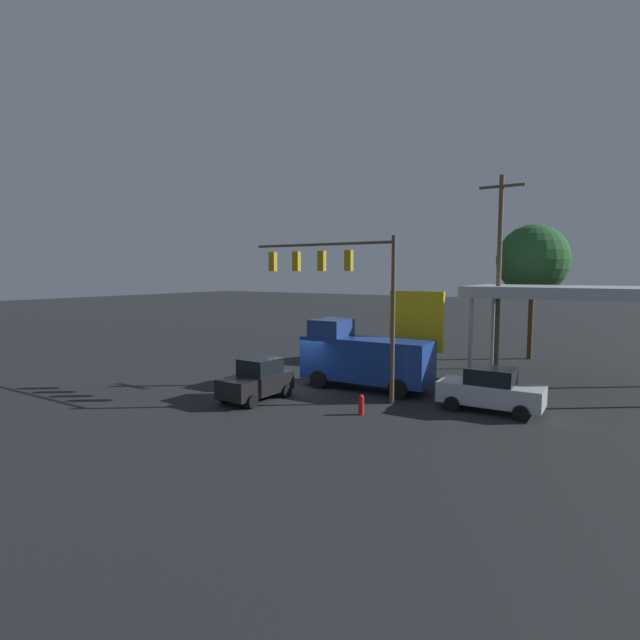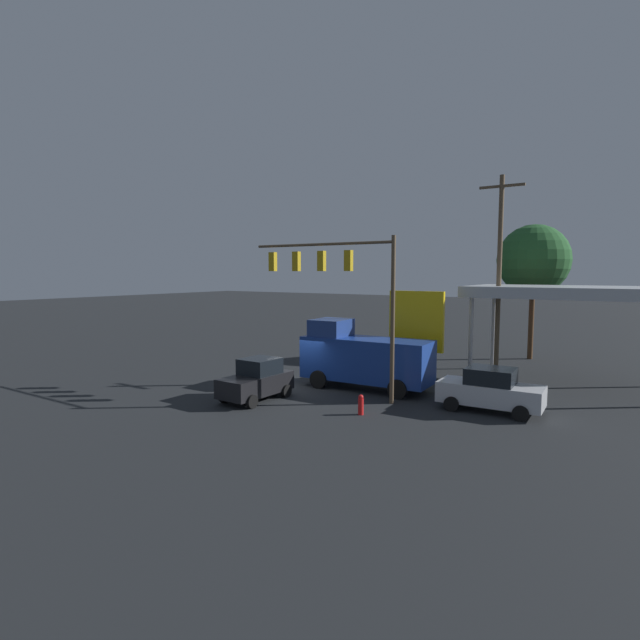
{
  "view_description": "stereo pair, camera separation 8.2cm",
  "coord_description": "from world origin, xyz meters",
  "views": [
    {
      "loc": [
        -15.01,
        21.18,
        6.11
      ],
      "look_at": [
        0.0,
        -2.0,
        3.45
      ],
      "focal_mm": 28.0,
      "sensor_mm": 36.0,
      "label": 1
    },
    {
      "loc": [
        -15.08,
        21.14,
        6.11
      ],
      "look_at": [
        0.0,
        -2.0,
        3.45
      ],
      "focal_mm": 28.0,
      "sensor_mm": 36.0,
      "label": 2
    }
  ],
  "objects": [
    {
      "name": "gas_station_canopy",
      "position": [
        -11.8,
        -8.66,
        4.97
      ],
      "size": [
        10.46,
        6.06,
        5.34
      ],
      "color": "#B2B7BC",
      "rests_on": "ground"
    },
    {
      "name": "utility_pole",
      "position": [
        -8.29,
        -7.36,
        5.97
      ],
      "size": [
        2.4,
        0.26,
        11.35
      ],
      "color": "brown",
      "rests_on": "ground"
    },
    {
      "name": "traffic_signal_assembly",
      "position": [
        -2.33,
        0.19,
        5.92
      ],
      "size": [
        8.01,
        0.43,
        7.78
      ],
      "color": "brown",
      "rests_on": "ground"
    },
    {
      "name": "sedan_far",
      "position": [
        -9.61,
        -0.98,
        0.95
      ],
      "size": [
        4.45,
        2.16,
        1.93
      ],
      "rotation": [
        0.0,
        0.0,
        0.03
      ],
      "color": "silver",
      "rests_on": "ground"
    },
    {
      "name": "hatchback_crossing",
      "position": [
        0.31,
        3.08,
        0.95
      ],
      "size": [
        2.06,
        3.85,
        1.97
      ],
      "rotation": [
        0.0,
        0.0,
        1.54
      ],
      "color": "black",
      "rests_on": "ground"
    },
    {
      "name": "ground_plane",
      "position": [
        0.0,
        0.0,
        0.0
      ],
      "size": [
        200.0,
        200.0,
        0.0
      ],
      "primitive_type": "plane",
      "color": "black"
    },
    {
      "name": "price_sign",
      "position": [
        -4.58,
        -4.72,
        3.33
      ],
      "size": [
        3.14,
        0.27,
        5.08
      ],
      "color": "#B7B7BC",
      "rests_on": "ground"
    },
    {
      "name": "delivery_truck",
      "position": [
        -2.88,
        -1.71,
        1.69
      ],
      "size": [
        6.89,
        2.79,
        3.58
      ],
      "rotation": [
        0.0,
        0.0,
        0.04
      ],
      "color": "navy",
      "rests_on": "ground"
    },
    {
      "name": "street_tree",
      "position": [
        -8.5,
        -16.14,
        6.94
      ],
      "size": [
        4.9,
        4.9,
        9.41
      ],
      "color": "#4C331E",
      "rests_on": "ground"
    },
    {
      "name": "fire_hydrant",
      "position": [
        -5.11,
        2.63,
        0.44
      ],
      "size": [
        0.24,
        0.24,
        0.88
      ],
      "color": "red",
      "rests_on": "ground"
    }
  ]
}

